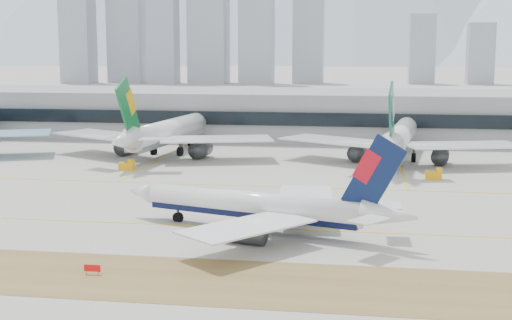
% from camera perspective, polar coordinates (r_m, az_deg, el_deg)
% --- Properties ---
extents(ground, '(3000.00, 3000.00, 0.00)m').
position_cam_1_polar(ground, '(121.65, -1.94, -4.79)').
color(ground, '#9B9991').
rests_on(ground, ground).
extents(taxiing_airliner, '(49.19, 41.85, 16.93)m').
position_cam_1_polar(taxiing_airliner, '(112.65, 0.52, -3.77)').
color(taxiing_airliner, white).
rests_on(taxiing_airliner, ground).
extents(widebody_eva, '(62.91, 61.97, 22.58)m').
position_cam_1_polar(widebody_eva, '(193.54, -7.30, 2.11)').
color(widebody_eva, white).
rests_on(widebody_eva, ground).
extents(widebody_cathay, '(61.01, 60.16, 21.93)m').
position_cam_1_polar(widebody_cathay, '(185.15, 11.37, 1.64)').
color(widebody_cathay, white).
rests_on(widebody_cathay, ground).
extents(terminal, '(280.00, 43.10, 15.00)m').
position_cam_1_polar(terminal, '(232.94, 3.32, 3.70)').
color(terminal, gray).
rests_on(terminal, ground).
extents(hold_sign_left, '(2.20, 0.15, 1.35)m').
position_cam_1_polar(hold_sign_left, '(95.07, -12.97, -8.44)').
color(hold_sign_left, red).
rests_on(hold_sign_left, ground).
extents(gse_b, '(3.55, 2.00, 2.60)m').
position_cam_1_polar(gse_b, '(172.65, -10.26, -0.46)').
color(gse_b, '#FCA90D').
rests_on(gse_b, ground).
extents(gse_c, '(3.55, 2.00, 2.60)m').
position_cam_1_polar(gse_c, '(162.84, 14.07, -1.15)').
color(gse_c, '#FCA90D').
rests_on(gse_c, ground).
extents(city_skyline, '(342.00, 49.80, 140.00)m').
position_cam_1_polar(city_skyline, '(584.25, -4.02, 11.03)').
color(city_skyline, '#9399A7').
rests_on(city_skyline, ground).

